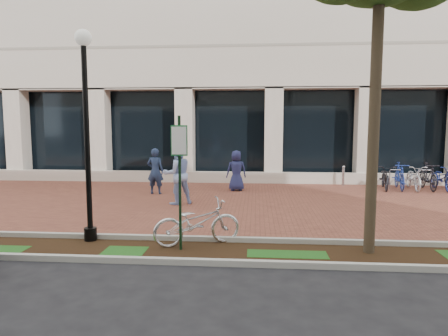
# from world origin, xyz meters

# --- Properties ---
(ground) EXTENTS (120.00, 120.00, 0.00)m
(ground) POSITION_xyz_m (0.00, 0.00, 0.00)
(ground) COLOR black
(ground) RESTS_ON ground
(brick_plaza) EXTENTS (40.00, 9.00, 0.01)m
(brick_plaza) POSITION_xyz_m (0.00, 0.00, 0.01)
(brick_plaza) COLOR brown
(brick_plaza) RESTS_ON ground
(planting_strip) EXTENTS (40.00, 1.50, 0.01)m
(planting_strip) POSITION_xyz_m (0.00, -5.25, 0.01)
(planting_strip) COLOR black
(planting_strip) RESTS_ON ground
(curb_plaza_side) EXTENTS (40.00, 0.12, 0.12)m
(curb_plaza_side) POSITION_xyz_m (0.00, -4.50, 0.06)
(curb_plaza_side) COLOR #AAABA1
(curb_plaza_side) RESTS_ON ground
(curb_street_side) EXTENTS (40.00, 0.12, 0.12)m
(curb_street_side) POSITION_xyz_m (0.00, -6.00, 0.06)
(curb_street_side) COLOR #AAABA1
(curb_street_side) RESTS_ON ground
(parking_sign) EXTENTS (0.34, 0.07, 2.79)m
(parking_sign) POSITION_xyz_m (-0.31, -5.15, 1.75)
(parking_sign) COLOR #13351B
(parking_sign) RESTS_ON ground
(lamppost) EXTENTS (0.36, 0.36, 4.63)m
(lamppost) POSITION_xyz_m (-2.46, -4.65, 2.61)
(lamppost) COLOR black
(lamppost) RESTS_ON ground
(locked_bicycle) EXTENTS (2.02, 1.35, 1.01)m
(locked_bicycle) POSITION_xyz_m (-0.02, -4.77, 0.50)
(locked_bicycle) COLOR silver
(locked_bicycle) RESTS_ON ground
(pedestrian_left) EXTENTS (0.66, 0.46, 1.73)m
(pedestrian_left) POSITION_xyz_m (-2.52, 1.42, 0.86)
(pedestrian_left) COLOR navy
(pedestrian_left) RESTS_ON ground
(pedestrian_mid) EXTENTS (1.21, 1.13, 1.99)m
(pedestrian_mid) POSITION_xyz_m (-1.32, -0.39, 1.00)
(pedestrian_mid) COLOR #98AFE2
(pedestrian_mid) RESTS_ON ground
(pedestrian_right) EXTENTS (0.86, 0.65, 1.60)m
(pedestrian_right) POSITION_xyz_m (0.47, 2.39, 0.80)
(pedestrian_right) COLOR #202450
(pedestrian_right) RESTS_ON ground
(bollard) EXTENTS (0.12, 0.12, 0.87)m
(bollard) POSITION_xyz_m (4.93, 4.00, 0.44)
(bollard) COLOR #BABABF
(bollard) RESTS_ON ground
(bike_rack_cluster) EXTENTS (4.24, 1.97, 1.10)m
(bike_rack_cluster) POSITION_xyz_m (8.07, 3.19, 0.51)
(bike_rack_cluster) COLOR black
(bike_rack_cluster) RESTS_ON ground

